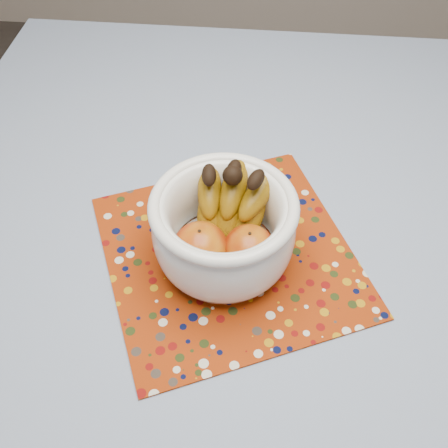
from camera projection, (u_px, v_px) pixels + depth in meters
The scene contains 4 objects.
table at pixel (252, 243), 1.03m from camera, with size 1.20×1.20×0.75m.
tablecloth at pixel (254, 215), 0.97m from camera, with size 1.32×1.32×0.01m, color #6676AB.
placemat at pixel (229, 254), 0.90m from camera, with size 0.41×0.41×0.00m, color #8A2807.
fruit_bowl at pixel (227, 223), 0.84m from camera, with size 0.24×0.24×0.17m.
Camera 1 is at (0.01, -0.65, 1.48)m, focal length 42.00 mm.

